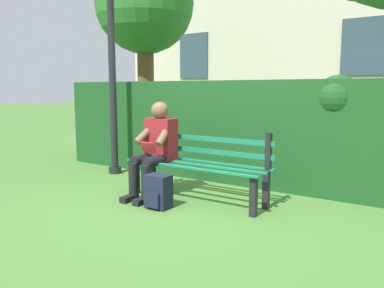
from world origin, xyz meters
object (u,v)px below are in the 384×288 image
at_px(person_seated, 155,146).
at_px(tree_far, 143,9).
at_px(park_bench, 200,165).
at_px(backpack, 158,192).
at_px(lamp_post, 111,28).

height_order(person_seated, tree_far, tree_far).
height_order(park_bench, person_seated, person_seated).
distance_m(park_bench, backpack, 0.64).
height_order(backpack, lamp_post, lamp_post).
bearing_deg(backpack, tree_far, -47.39).
distance_m(backpack, tree_far, 5.32).
xyz_separation_m(park_bench, lamp_post, (1.94, -0.49, 1.83)).
relative_size(park_bench, lamp_post, 0.49).
xyz_separation_m(tree_far, lamp_post, (-1.30, 2.25, -0.79)).
bearing_deg(backpack, lamp_post, -31.16).
height_order(tree_far, lamp_post, tree_far).
distance_m(park_bench, lamp_post, 2.71).
bearing_deg(backpack, person_seated, -47.47).
relative_size(park_bench, tree_far, 0.43).
bearing_deg(person_seated, lamp_post, -25.62).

